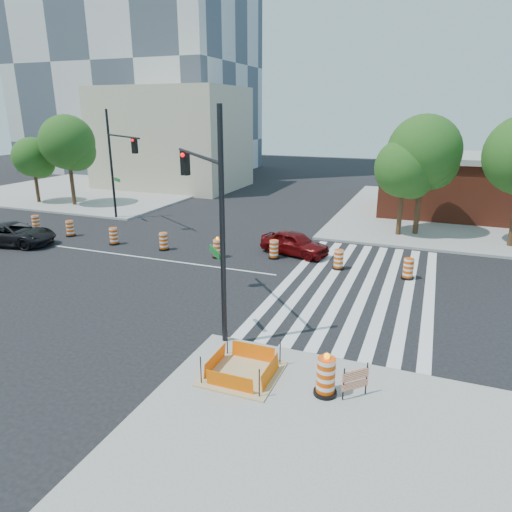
% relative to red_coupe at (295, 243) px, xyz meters
% --- Properties ---
extents(ground, '(120.00, 120.00, 0.00)m').
position_rel_red_coupe_xyz_m(ground, '(-6.85, -3.57, -0.67)').
color(ground, black).
rests_on(ground, ground).
extents(sidewalk_ne, '(22.00, 22.00, 0.15)m').
position_rel_red_coupe_xyz_m(sidewalk_ne, '(11.15, 14.43, -0.59)').
color(sidewalk_ne, gray).
rests_on(sidewalk_ne, ground).
extents(sidewalk_nw, '(22.00, 22.00, 0.15)m').
position_rel_red_coupe_xyz_m(sidewalk_nw, '(-24.85, 14.43, -0.59)').
color(sidewalk_nw, gray).
rests_on(sidewalk_nw, ground).
extents(crosswalk_east, '(6.75, 13.50, 0.01)m').
position_rel_red_coupe_xyz_m(crosswalk_east, '(4.10, -3.57, -0.66)').
color(crosswalk_east, silver).
rests_on(crosswalk_east, ground).
extents(lane_centerline, '(14.00, 0.12, 0.01)m').
position_rel_red_coupe_xyz_m(lane_centerline, '(-6.85, -3.57, -0.66)').
color(lane_centerline, silver).
rests_on(lane_centerline, ground).
extents(excavation_pit, '(2.20, 2.20, 0.90)m').
position_rel_red_coupe_xyz_m(excavation_pit, '(2.15, -12.57, -0.45)').
color(excavation_pit, tan).
rests_on(excavation_pit, ground).
extents(brick_storefront, '(16.50, 8.50, 4.60)m').
position_rel_red_coupe_xyz_m(brick_storefront, '(11.15, 14.43, 1.65)').
color(brick_storefront, maroon).
rests_on(brick_storefront, ground).
extents(beige_midrise, '(14.00, 10.00, 10.00)m').
position_rel_red_coupe_xyz_m(beige_midrise, '(-18.85, 18.43, 4.33)').
color(beige_midrise, '#BDB190').
rests_on(beige_midrise, ground).
extents(red_coupe, '(4.18, 2.47, 1.33)m').
position_rel_red_coupe_xyz_m(red_coupe, '(0.00, 0.00, 0.00)').
color(red_coupe, '#530708').
rests_on(red_coupe, ground).
extents(dark_suv, '(5.24, 3.18, 1.36)m').
position_rel_red_coupe_xyz_m(dark_suv, '(-16.26, -4.28, 0.01)').
color(dark_suv, black).
rests_on(dark_suv, ground).
extents(signal_pole_se, '(4.09, 4.42, 7.78)m').
position_rel_red_coupe_xyz_m(signal_pole_se, '(-0.35, -9.61, 4.11)').
color(signal_pole_se, black).
rests_on(signal_pole_se, ground).
extents(signal_pole_nw, '(4.94, 3.31, 7.70)m').
position_rel_red_coupe_xyz_m(signal_pole_nw, '(-13.62, 2.74, 4.06)').
color(signal_pole_nw, black).
rests_on(signal_pole_nw, ground).
extents(pit_drum, '(0.66, 0.66, 1.29)m').
position_rel_red_coupe_xyz_m(pit_drum, '(4.71, -12.64, 0.02)').
color(pit_drum, black).
rests_on(pit_drum, ground).
extents(barricade, '(0.63, 0.62, 0.99)m').
position_rel_red_coupe_xyz_m(barricade, '(5.49, -12.47, 0.03)').
color(barricade, '#E94804').
rests_on(barricade, ground).
extents(tree_north_a, '(3.32, 3.31, 5.63)m').
position_rel_red_coupe_xyz_m(tree_north_a, '(-24.96, 6.10, 3.11)').
color(tree_north_a, '#382314').
rests_on(tree_north_a, ground).
extents(tree_north_b, '(4.39, 4.39, 7.47)m').
position_rel_red_coupe_xyz_m(tree_north_b, '(-21.26, 6.35, 4.35)').
color(tree_north_b, '#382314').
rests_on(tree_north_b, ground).
extents(tree_north_c, '(3.63, 3.63, 6.18)m').
position_rel_red_coupe_xyz_m(tree_north_c, '(5.13, 6.19, 3.48)').
color(tree_north_c, '#382314').
rests_on(tree_north_c, ground).
extents(tree_north_d, '(4.46, 4.46, 7.58)m').
position_rel_red_coupe_xyz_m(tree_north_d, '(6.14, 6.84, 4.42)').
color(tree_north_d, '#382314').
rests_on(tree_north_d, ground).
extents(median_drum_0, '(0.60, 0.60, 1.02)m').
position_rel_red_coupe_xyz_m(median_drum_0, '(-17.83, -1.11, -0.19)').
color(median_drum_0, black).
rests_on(median_drum_0, ground).
extents(median_drum_1, '(0.60, 0.60, 1.02)m').
position_rel_red_coupe_xyz_m(median_drum_1, '(-14.58, -1.47, -0.19)').
color(median_drum_1, black).
rests_on(median_drum_1, ground).
extents(median_drum_2, '(0.60, 0.60, 1.02)m').
position_rel_red_coupe_xyz_m(median_drum_2, '(-10.76, -2.00, -0.19)').
color(median_drum_2, black).
rests_on(median_drum_2, ground).
extents(median_drum_3, '(0.60, 0.60, 1.02)m').
position_rel_red_coupe_xyz_m(median_drum_3, '(-7.32, -1.90, -0.19)').
color(median_drum_3, black).
rests_on(median_drum_3, ground).
extents(median_drum_4, '(0.60, 0.60, 1.18)m').
position_rel_red_coupe_xyz_m(median_drum_4, '(-3.77, -2.07, -0.18)').
color(median_drum_4, black).
rests_on(median_drum_4, ground).
extents(median_drum_5, '(0.60, 0.60, 1.02)m').
position_rel_red_coupe_xyz_m(median_drum_5, '(-0.84, -1.08, -0.19)').
color(median_drum_5, black).
rests_on(median_drum_5, ground).
extents(median_drum_6, '(0.60, 0.60, 1.02)m').
position_rel_red_coupe_xyz_m(median_drum_6, '(2.80, -1.55, -0.19)').
color(median_drum_6, black).
rests_on(median_drum_6, ground).
extents(median_drum_7, '(0.60, 0.60, 1.02)m').
position_rel_red_coupe_xyz_m(median_drum_7, '(6.20, -1.75, -0.19)').
color(median_drum_7, black).
rests_on(median_drum_7, ground).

